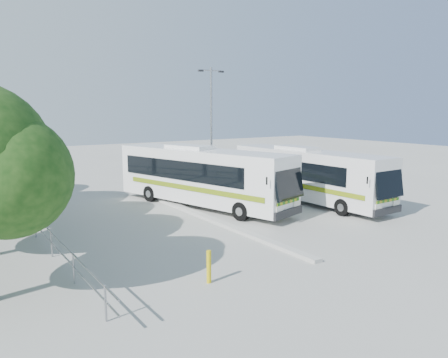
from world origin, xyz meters
TOP-DOWN VIEW (x-y plane):
  - ground at (0.00, 0.00)m, footprint 100.00×100.00m
  - kerb_divider at (-2.30, 2.00)m, footprint 0.40×16.00m
  - railing at (-10.00, 4.00)m, footprint 0.06×22.00m
  - coach_main at (-0.99, 4.22)m, footprint 5.27×11.78m
  - coach_adjacent at (4.77, 1.82)m, footprint 2.56×11.03m
  - lamppost at (3.38, 10.19)m, footprint 2.03×0.26m
  - bollard at (-6.46, -5.31)m, footprint 0.19×0.19m

SIDE VIEW (x-z plane):
  - ground at x=0.00m, z-range 0.00..0.00m
  - kerb_divider at x=-2.30m, z-range 0.00..0.15m
  - bollard at x=-6.46m, z-range 0.00..1.06m
  - railing at x=-10.00m, z-range 0.24..1.24m
  - coach_adjacent at x=4.77m, z-range 0.15..3.19m
  - coach_main at x=-0.99m, z-range 0.15..3.37m
  - lamppost at x=3.38m, z-range 0.43..8.74m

